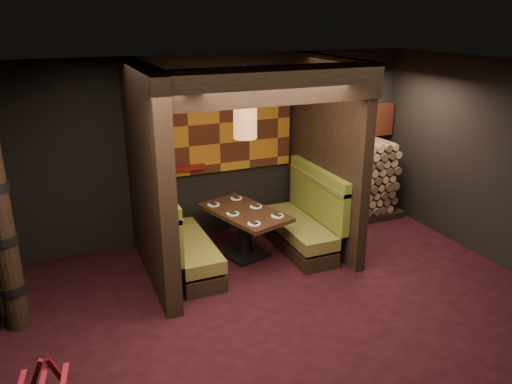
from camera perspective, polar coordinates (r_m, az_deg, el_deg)
The scene contains 18 objects.
floor at distance 6.13m, azimuth 4.87°, elevation -14.11°, with size 6.50×5.50×0.02m, color black.
ceiling at distance 5.13m, azimuth 5.81°, elevation 13.61°, with size 6.50×5.50×0.02m, color black.
wall_back at distance 7.89m, azimuth -4.14°, elevation 5.17°, with size 6.50×0.02×2.85m, color black.
partition_left at distance 6.53m, azimuth -12.20°, elevation 1.68°, with size 0.20×2.20×2.85m, color black.
partition_right at distance 7.49m, azimuth 8.02°, elevation 4.23°, with size 0.15×2.10×2.85m, color black.
header_beam at distance 5.77m, azimuth 2.14°, elevation 12.05°, with size 2.85×0.18×0.44m, color black.
tapa_back_panel at distance 7.75m, azimuth -4.27°, elevation 7.89°, with size 2.40×0.06×1.55m, color #A26418.
tapa_side_panel at distance 6.61m, azimuth -11.74°, elevation 5.74°, with size 0.04×1.85×1.45m, color #A26418.
lacquer_shelf at distance 7.69m, azimuth -8.06°, elevation 2.74°, with size 0.60×0.12×0.07m, color #60130E.
booth_bench_left at distance 6.98m, azimuth -8.46°, elevation -5.95°, with size 0.68×1.60×1.14m.
booth_bench_right at distance 7.61m, azimuth 5.46°, elevation -3.59°, with size 0.68×1.60×1.14m.
dining_table at distance 7.29m, azimuth -1.30°, elevation -3.84°, with size 1.11×1.52×0.72m.
place_settings at distance 7.20m, azimuth -1.32°, elevation -2.05°, with size 0.87×1.20×0.03m.
pendant_lamp at distance 6.78m, azimuth -1.25°, elevation 8.05°, with size 0.32×0.32×1.05m.
totem_column at distance 6.03m, azimuth -27.00°, elevation -4.05°, with size 0.31×0.31×2.40m.
firewood_stack at distance 8.74m, azimuth 11.20°, elevation 1.19°, with size 1.73×0.70×1.36m.
mosaic_header at distance 8.76m, azimuth 10.42°, elevation 7.80°, with size 1.83×0.10×0.56m, color maroon.
bay_front_post at distance 7.75m, azimuth 7.62°, elevation 4.77°, with size 0.08×0.08×2.85m, color black.
Camera 1 is at (-2.44, -4.48, 3.39)m, focal length 35.00 mm.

